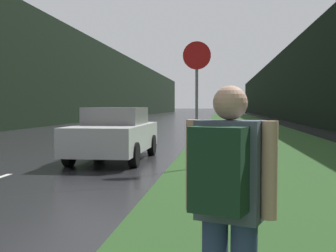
# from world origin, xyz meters

# --- Properties ---
(grass_verge) EXTENTS (6.00, 240.00, 0.02)m
(grass_verge) POSITION_xyz_m (6.43, 40.00, 0.01)
(grass_verge) COLOR #26471E
(grass_verge) RESTS_ON ground_plane
(lane_stripe_c) EXTENTS (0.12, 3.00, 0.01)m
(lane_stripe_c) POSITION_xyz_m (0.00, 14.57, 0.00)
(lane_stripe_c) COLOR silver
(lane_stripe_c) RESTS_ON ground_plane
(lane_stripe_d) EXTENTS (0.12, 3.00, 0.01)m
(lane_stripe_d) POSITION_xyz_m (0.00, 21.57, 0.00)
(lane_stripe_d) COLOR silver
(lane_stripe_d) RESTS_ON ground_plane
(treeline_far_side) EXTENTS (2.00, 140.00, 8.58)m
(treeline_far_side) POSITION_xyz_m (-9.43, 50.00, 4.29)
(treeline_far_side) COLOR black
(treeline_far_side) RESTS_ON ground_plane
(treeline_near_side) EXTENTS (2.00, 140.00, 7.72)m
(treeline_near_side) POSITION_xyz_m (12.43, 50.00, 3.86)
(treeline_near_side) COLOR black
(treeline_near_side) RESTS_ON ground_plane
(stop_sign) EXTENTS (0.67, 0.07, 3.08)m
(stop_sign) POSITION_xyz_m (4.12, 10.33, 1.87)
(stop_sign) COLOR slate
(stop_sign) RESTS_ON ground_plane
(hitchhiker_with_backpack) EXTENTS (0.54, 0.49, 1.65)m
(hitchhiker_with_backpack) POSITION_xyz_m (4.75, 2.69, 0.95)
(hitchhiker_with_backpack) COLOR navy
(hitchhiker_with_backpack) RESTS_ON ground_plane
(car_passing_near) EXTENTS (1.89, 4.31, 1.49)m
(car_passing_near) POSITION_xyz_m (1.72, 11.81, 0.75)
(car_passing_near) COLOR #BCBCBC
(car_passing_near) RESTS_ON ground_plane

